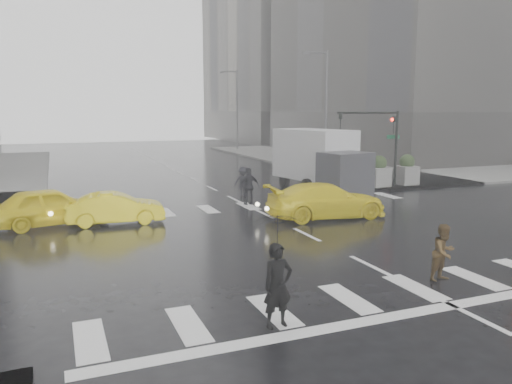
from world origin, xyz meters
name	(u,v)px	position (x,y,z in m)	size (l,w,h in m)	color
ground	(307,235)	(0.00, 0.00, 0.00)	(120.00, 120.00, 0.00)	black
sidewalk_ne	(417,164)	(19.50, 17.50, 0.07)	(35.00, 35.00, 0.15)	gray
building_ne_far	(306,34)	(29.00, 56.00, 16.27)	(26.05, 26.05, 36.00)	gray
road_markings	(307,234)	(0.00, 0.00, 0.01)	(18.00, 48.00, 0.01)	silver
traffic_signal_pole	(382,134)	(9.01, 8.01, 3.22)	(4.45, 0.42, 4.50)	black
street_lamp_near	(324,105)	(10.87, 18.00, 4.95)	(2.15, 0.22, 9.00)	#59595B
street_lamp_far	(236,107)	(10.87, 38.00, 4.95)	(2.15, 0.22, 9.00)	#59595B
planter_west	(349,174)	(7.00, 8.20, 0.98)	(1.10, 1.10, 1.80)	gray
planter_mid	(379,172)	(9.00, 8.20, 0.98)	(1.10, 1.10, 1.80)	gray
planter_east	(407,170)	(11.00, 8.20, 0.98)	(1.10, 1.10, 1.80)	gray
pedestrian_black	(278,255)	(-4.27, -6.80, 1.57)	(1.01, 1.03, 2.43)	black
pedestrian_brown	(444,252)	(1.06, -5.81, 0.77)	(0.75, 0.59, 1.55)	#4C381B
pedestrian_far_a	(249,186)	(0.16, 6.30, 0.90)	(1.06, 0.64, 1.80)	black
pedestrian_far_b	(243,182)	(0.72, 8.64, 0.79)	(1.02, 0.56, 1.58)	black
taxi_front	(50,206)	(-8.73, 5.14, 0.77)	(1.81, 4.50, 1.53)	#FFE80D
taxi_mid	(116,208)	(-6.30, 4.51, 0.63)	(1.34, 3.85, 1.27)	#FFE80D
taxi_rear	(326,201)	(2.13, 2.30, 0.74)	(2.08, 4.52, 1.49)	#FFE80D
box_truck	(322,160)	(5.09, 7.96, 1.85)	(2.45, 6.54, 3.47)	silver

